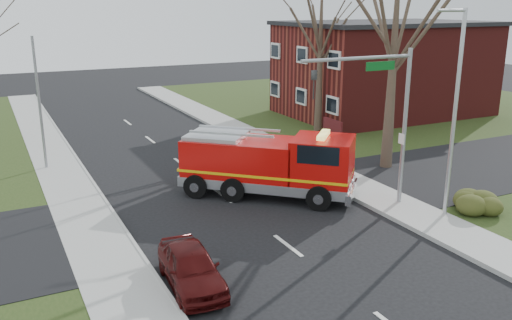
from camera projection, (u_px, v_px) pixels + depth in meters
name	position (u px, v px, depth m)	size (l,w,h in m)	color
ground	(288.00, 246.00, 19.83)	(120.00, 120.00, 0.00)	black
sidewalk_right	(417.00, 215.00, 22.49)	(2.40, 80.00, 0.15)	#9D9D97
sidewalk_left	(118.00, 281.00, 17.14)	(2.40, 80.00, 0.15)	#9D9D97
brick_building	(384.00, 68.00, 42.46)	(15.40, 10.40, 7.25)	maroon
health_center_sign	(333.00, 127.00, 34.85)	(0.12, 2.00, 1.40)	#4C1115
hedge_corner	(486.00, 201.00, 22.70)	(2.80, 2.00, 0.90)	#283312
bare_tree_near	(395.00, 27.00, 27.02)	(6.00, 6.00, 12.00)	#3D2D24
bare_tree_far	(321.00, 36.00, 35.65)	(5.25, 5.25, 10.50)	#3D2D24
traffic_signal_mast	(382.00, 101.00, 22.06)	(5.29, 0.18, 6.80)	gray
streetlight_pole	(454.00, 109.00, 21.22)	(1.48, 0.16, 8.40)	#B7BABF
utility_pole_far	(40.00, 105.00, 27.94)	(0.14, 0.14, 7.00)	gray
fire_engine	(269.00, 166.00, 24.73)	(7.45, 7.17, 3.12)	#BE0B08
parked_car_maroon	(191.00, 267.00, 16.83)	(1.55, 3.86, 1.31)	#3E0A09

